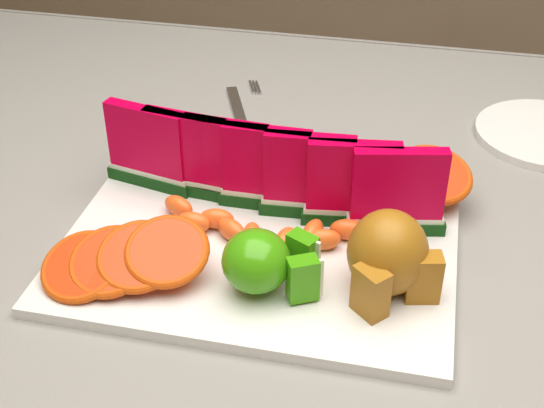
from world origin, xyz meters
name	(u,v)px	position (x,y,z in m)	size (l,w,h in m)	color
table	(303,289)	(0.00, 0.00, 0.65)	(1.40, 0.90, 0.75)	#47351D
tablecloth	(305,248)	(0.00, 0.00, 0.72)	(1.53, 1.03, 0.20)	slate
platter	(260,245)	(-0.04, -0.07, 0.76)	(0.40, 0.30, 0.01)	silver
apple_cluster	(264,262)	(-0.01, -0.14, 0.80)	(0.10, 0.08, 0.06)	#3D8D21
pear_cluster	(389,256)	(0.10, -0.11, 0.81)	(0.10, 0.11, 0.08)	#AA6F20
fork	(241,113)	(-0.13, 0.22, 0.76)	(0.08, 0.19, 0.00)	silver
watermelon_row	(267,171)	(-0.04, 0.00, 0.82)	(0.39, 0.07, 0.10)	#143E11
orange_fan_front	(125,259)	(-0.15, -0.15, 0.79)	(0.17, 0.12, 0.05)	#CB4C03
orange_fan_back	(304,167)	(-0.01, 0.05, 0.79)	(0.39, 0.12, 0.05)	#CB4C03
tangerine_segments	(259,228)	(-0.04, -0.06, 0.78)	(0.22, 0.07, 0.02)	orange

